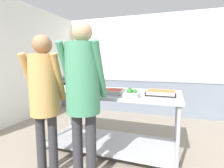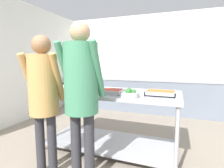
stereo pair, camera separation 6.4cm
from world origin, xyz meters
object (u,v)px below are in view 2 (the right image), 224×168
Objects in this scene: guest_serving_left at (81,86)px; guest_serving_right at (44,90)px; sauce_pan at (68,86)px; water_bottle at (89,74)px; serving_tray_roast at (109,91)px; serving_tray_vegetables at (160,93)px; broccoli_bowl at (130,94)px; plate_stack at (85,91)px.

guest_serving_left reaches higher than guest_serving_right.
sauce_pan is at bearing 132.58° from guest_serving_left.
guest_serving_left is 7.81× the size of water_bottle.
serving_tray_roast is 1.00× the size of serving_tray_vegetables.
water_bottle is at bearing 109.16° from guest_serving_right.
guest_serving_left is (-0.41, -0.47, 0.14)m from broccoli_bowl.
serving_tray_roast is 0.22× the size of guest_serving_left.
sauce_pan is 0.99m from guest_serving_left.
serving_tray_vegetables is at bearing 10.90° from plate_stack.
broccoli_bowl is 0.14× the size of guest_serving_right.
sauce_pan is 2.52m from water_bottle.
water_bottle reaches higher than serving_tray_vegetables.
serving_tray_vegetables is at bearing 45.51° from guest_serving_left.
guest_serving_right reaches higher than sauce_pan.
broccoli_bowl is 0.13× the size of guest_serving_left.
plate_stack is 0.65× the size of serving_tray_vegetables.
guest_serving_left is at bearing -131.17° from broccoli_bowl.
plate_stack is at bearing -22.51° from sauce_pan.
guest_serving_right is at bearing -146.99° from serving_tray_vegetables.
sauce_pan is 1.10m from broccoli_bowl.
water_bottle is at bearing 134.75° from serving_tray_vegetables.
guest_serving_left is (0.28, -0.56, 0.16)m from plate_stack.
water_bottle is (-1.62, 2.44, 0.06)m from serving_tray_roast.
sauce_pan is at bearing 104.26° from guest_serving_right.
guest_serving_left is at bearing -47.42° from sauce_pan.
guest_serving_right is (-1.22, -0.79, 0.09)m from serving_tray_vegetables.
serving_tray_vegetables is at bearing 40.94° from broccoli_bowl.
broccoli_bowl is at bearing -53.13° from water_bottle.
serving_tray_roast is 2.93m from water_bottle.
serving_tray_roast is at bearing -6.74° from sauce_pan.
guest_serving_right is (-0.19, -0.59, 0.09)m from plate_stack.
sauce_pan reaches higher than serving_tray_roast.
serving_tray_vegetables is 3.27m from water_bottle.
broccoli_bowl is 0.60× the size of serving_tray_vegetables.
plate_stack is 1.08× the size of broccoli_bowl.
guest_serving_right is at bearing -129.06° from serving_tray_roast.
guest_serving_left is (-0.75, -0.76, 0.15)m from serving_tray_vegetables.
sauce_pan is 2.06× the size of water_bottle.
serving_tray_roast is 1.65× the size of broccoli_bowl.
plate_stack is 0.65× the size of serving_tray_roast.
guest_serving_right reaches higher than serving_tray_roast.
serving_tray_roast is 1.69× the size of water_bottle.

